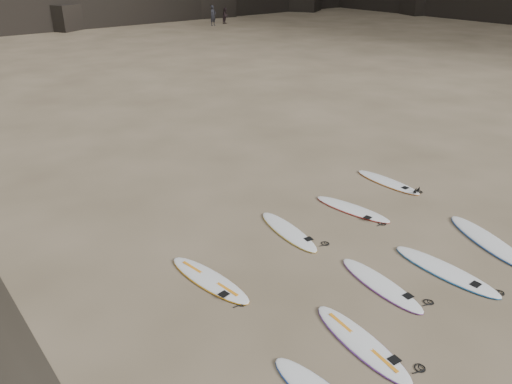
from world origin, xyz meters
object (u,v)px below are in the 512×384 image
(surfboard_5, at_px, (209,279))
(surfboard_7, at_px, (352,209))
(surfboard_1, at_px, (361,342))
(surfboard_8, at_px, (388,182))
(surfboard_2, at_px, (381,284))
(surfboard_4, at_px, (489,241))
(person_b, at_px, (225,16))
(person_a, at_px, (213,16))
(surfboard_6, at_px, (288,231))
(surfboard_3, at_px, (445,270))

(surfboard_5, height_order, surfboard_7, surfboard_5)
(surfboard_1, relative_size, surfboard_8, 1.04)
(surfboard_2, xyz_separation_m, surfboard_4, (3.50, -0.53, 0.01))
(surfboard_4, relative_size, person_b, 1.74)
(surfboard_2, bearing_deg, surfboard_8, 43.03)
(person_a, bearing_deg, surfboard_1, -134.12)
(surfboard_6, bearing_deg, person_b, 64.75)
(person_b, bearing_deg, surfboard_3, -143.87)
(surfboard_6, xyz_separation_m, surfboard_8, (4.47, 0.36, -0.00))
(surfboard_1, height_order, surfboard_6, surfboard_1)
(person_b, bearing_deg, surfboard_6, -147.98)
(surfboard_6, distance_m, person_b, 42.98)
(surfboard_4, bearing_deg, surfboard_6, 156.58)
(surfboard_3, relative_size, surfboard_7, 1.12)
(surfboard_2, height_order, surfboard_8, same)
(surfboard_5, xyz_separation_m, surfboard_6, (2.75, 0.49, -0.00))
(surfboard_1, xyz_separation_m, surfboard_2, (1.70, 0.92, -0.00))
(person_b, bearing_deg, surfboard_1, -147.11)
(surfboard_6, bearing_deg, surfboard_3, -57.90)
(surfboard_1, bearing_deg, surfboard_7, 50.30)
(surfboard_2, relative_size, person_b, 1.48)
(surfboard_4, distance_m, surfboard_7, 3.53)
(surfboard_3, height_order, person_a, person_a)
(person_b, bearing_deg, surfboard_2, -145.92)
(surfboard_6, bearing_deg, surfboard_4, -36.40)
(person_b, bearing_deg, surfboard_4, -141.68)
(surfboard_6, height_order, surfboard_7, same)
(surfboard_8, bearing_deg, surfboard_7, -166.44)
(surfboard_8, bearing_deg, surfboard_3, -126.75)
(surfboard_4, xyz_separation_m, surfboard_5, (-6.29, 2.97, -0.01))
(surfboard_6, height_order, person_b, person_b)
(surfboard_2, height_order, person_b, person_b)
(surfboard_7, height_order, person_b, person_b)
(surfboard_5, bearing_deg, surfboard_6, 2.97)
(surfboard_7, height_order, surfboard_8, same)
(surfboard_2, relative_size, surfboard_6, 0.99)
(surfboard_7, distance_m, person_b, 41.97)
(surfboard_5, relative_size, surfboard_8, 1.04)
(surfboard_6, relative_size, surfboard_7, 1.01)
(surfboard_7, bearing_deg, surfboard_6, 165.65)
(surfboard_6, bearing_deg, person_a, 66.52)
(surfboard_2, relative_size, surfboard_4, 0.85)
(surfboard_2, xyz_separation_m, surfboard_5, (-2.79, 2.44, 0.00))
(surfboard_8, relative_size, person_a, 1.21)
(surfboard_5, distance_m, surfboard_6, 2.80)
(surfboard_3, bearing_deg, surfboard_7, 78.41)
(surfboard_1, distance_m, surfboard_3, 3.26)
(surfboard_3, height_order, surfboard_7, surfboard_3)
(surfboard_2, distance_m, surfboard_7, 3.51)
(surfboard_1, relative_size, surfboard_2, 1.04)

